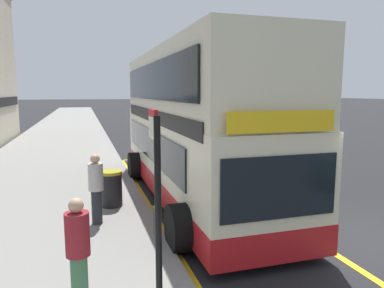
% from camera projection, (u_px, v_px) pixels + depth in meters
% --- Properties ---
extents(ground_plane, '(260.00, 260.00, 0.00)m').
position_uv_depth(ground_plane, '(138.00, 122.00, 38.16)').
color(ground_plane, black).
extents(pavement_near, '(6.00, 76.00, 0.14)m').
position_uv_depth(pavement_near, '(69.00, 123.00, 36.14)').
color(pavement_near, gray).
rests_on(pavement_near, ground).
extents(double_decker_bus, '(3.22, 10.12, 4.40)m').
position_uv_depth(double_decker_bus, '(193.00, 130.00, 10.77)').
color(double_decker_bus, beige).
rests_on(double_decker_bus, ground).
extents(bus_bay_markings, '(3.16, 13.62, 0.01)m').
position_uv_depth(bus_bay_markings, '(195.00, 197.00, 11.01)').
color(bus_bay_markings, gold).
rests_on(bus_bay_markings, ground).
extents(bus_stop_sign, '(0.09, 0.51, 2.83)m').
position_uv_depth(bus_stop_sign, '(157.00, 198.00, 4.80)').
color(bus_stop_sign, black).
rests_on(bus_stop_sign, pavement_near).
extents(parked_car_white_ahead, '(2.09, 4.20, 1.62)m').
position_uv_depth(parked_car_white_ahead, '(197.00, 123.00, 27.74)').
color(parked_car_white_ahead, silver).
rests_on(parked_car_white_ahead, ground).
extents(parked_car_maroon_across, '(2.09, 4.20, 1.62)m').
position_uv_depth(parked_car_maroon_across, '(154.00, 108.00, 54.86)').
color(parked_car_maroon_across, maroon).
rests_on(parked_car_maroon_across, ground).
extents(parked_car_white_far, '(2.09, 4.20, 1.62)m').
position_uv_depth(parked_car_white_far, '(164.00, 114.00, 39.07)').
color(parked_car_white_far, silver).
rests_on(parked_car_white_far, ground).
extents(pedestrian_waiting_near_sign, '(0.34, 0.34, 1.65)m').
position_uv_depth(pedestrian_waiting_near_sign, '(96.00, 186.00, 8.30)').
color(pedestrian_waiting_near_sign, '#26262D').
rests_on(pedestrian_waiting_near_sign, pavement_near).
extents(pedestrian_further_back, '(0.34, 0.34, 1.62)m').
position_uv_depth(pedestrian_further_back, '(78.00, 249.00, 5.03)').
color(pedestrian_further_back, '#3F724C').
rests_on(pedestrian_further_back, pavement_near).
extents(litter_bin, '(0.59, 0.59, 0.96)m').
position_uv_depth(litter_bin, '(112.00, 188.00, 9.66)').
color(litter_bin, black).
rests_on(litter_bin, pavement_near).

